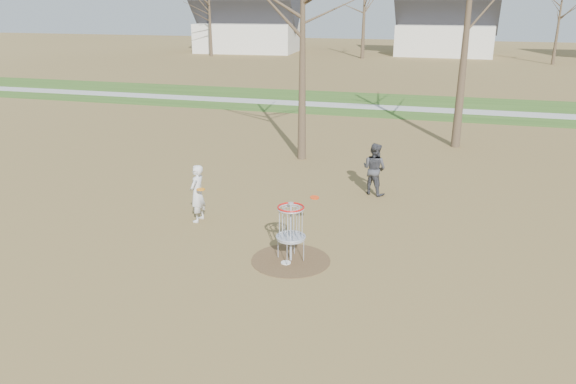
# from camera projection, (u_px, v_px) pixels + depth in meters

# --- Properties ---
(ground) EXTENTS (160.00, 160.00, 0.00)m
(ground) POSITION_uv_depth(u_px,v_px,m) (291.00, 260.00, 12.70)
(ground) COLOR brown
(ground) RESTS_ON ground
(green_band) EXTENTS (160.00, 8.00, 0.01)m
(green_band) POSITION_uv_depth(u_px,v_px,m) (392.00, 105.00, 31.79)
(green_band) COLOR #2D5119
(green_band) RESTS_ON ground
(footpath) EXTENTS (160.00, 1.50, 0.01)m
(footpath) POSITION_uv_depth(u_px,v_px,m) (390.00, 108.00, 30.88)
(footpath) COLOR #9E9E99
(footpath) RESTS_ON green_band
(dirt_circle) EXTENTS (1.80, 1.80, 0.01)m
(dirt_circle) POSITION_uv_depth(u_px,v_px,m) (291.00, 260.00, 12.69)
(dirt_circle) COLOR #47331E
(dirt_circle) RESTS_ON ground
(player_standing) EXTENTS (0.40, 0.58, 1.54)m
(player_standing) POSITION_uv_depth(u_px,v_px,m) (197.00, 193.00, 14.75)
(player_standing) COLOR silver
(player_standing) RESTS_ON ground
(player_throwing) EXTENTS (0.95, 0.86, 1.58)m
(player_throwing) POSITION_uv_depth(u_px,v_px,m) (374.00, 169.00, 16.85)
(player_throwing) COLOR #39393E
(player_throwing) RESTS_ON ground
(disc_grounded) EXTENTS (0.22, 0.22, 0.02)m
(disc_grounded) POSITION_uv_depth(u_px,v_px,m) (286.00, 263.00, 12.54)
(disc_grounded) COLOR white
(disc_grounded) RESTS_ON dirt_circle
(discs_in_play) EXTENTS (3.24, 0.26, 0.12)m
(discs_in_play) POSITION_uv_depth(u_px,v_px,m) (259.00, 193.00, 13.97)
(discs_in_play) COLOR #EE3A0C
(discs_in_play) RESTS_ON ground
(disc_golf_basket) EXTENTS (0.64, 0.64, 1.35)m
(disc_golf_basket) POSITION_uv_depth(u_px,v_px,m) (291.00, 223.00, 12.40)
(disc_golf_basket) COLOR #9EA3AD
(disc_golf_basket) RESTS_ON ground
(bare_trees) EXTENTS (52.62, 44.98, 9.00)m
(bare_trees) POSITION_uv_depth(u_px,v_px,m) (441.00, 5.00, 43.05)
(bare_trees) COLOR #382B1E
(bare_trees) RESTS_ON ground
(houses_row) EXTENTS (56.51, 10.01, 7.26)m
(houses_row) POSITION_uv_depth(u_px,v_px,m) (469.00, 22.00, 58.22)
(houses_row) COLOR silver
(houses_row) RESTS_ON ground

